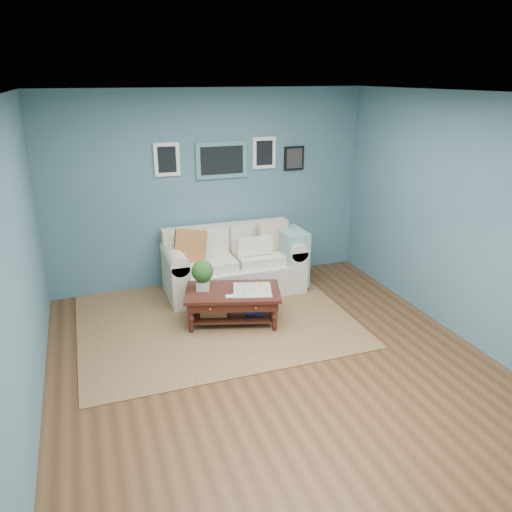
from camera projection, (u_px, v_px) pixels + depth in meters
name	position (u px, v px, depth m)	size (l,w,h in m)	color
room_shell	(275.00, 240.00, 4.77)	(5.00, 5.02, 2.70)	brown
area_rug	(215.00, 320.00, 6.16)	(3.24, 2.60, 0.01)	brown
loveseat	(239.00, 262.00, 6.92)	(1.91, 0.87, 0.98)	beige
coffee_table	(228.00, 296.00, 5.99)	(1.27, 0.96, 0.79)	black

